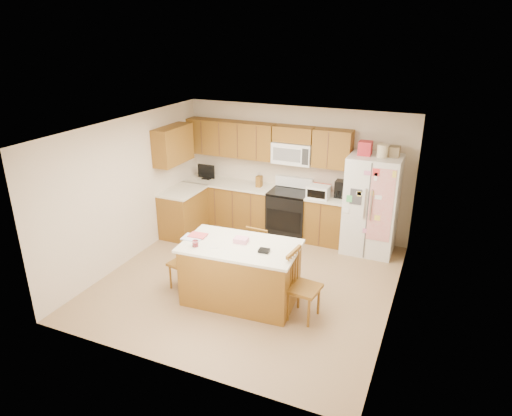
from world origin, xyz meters
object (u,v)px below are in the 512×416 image
at_px(refrigerator, 372,204).
at_px(windsor_chair_left, 184,263).
at_px(stove, 289,213).
at_px(windsor_chair_right, 302,287).
at_px(windsor_chair_back, 260,252).
at_px(island, 241,273).

distance_m(refrigerator, windsor_chair_left, 3.48).
bearing_deg(stove, windsor_chair_right, -66.73).
xyz_separation_m(stove, windsor_chair_back, (0.11, -1.72, -0.04)).
bearing_deg(windsor_chair_left, island, 0.87).
distance_m(stove, island, 2.51).
height_order(island, windsor_chair_right, windsor_chair_right).
xyz_separation_m(refrigerator, windsor_chair_left, (-2.41, -2.46, -0.49)).
bearing_deg(stove, windsor_chair_left, -108.40).
distance_m(stove, windsor_chair_right, 2.79).
bearing_deg(refrigerator, windsor_chair_left, -134.39).
bearing_deg(windsor_chair_back, stove, 93.51).
relative_size(refrigerator, windsor_chair_back, 2.24).
bearing_deg(island, windsor_chair_back, 91.32).
xyz_separation_m(island, windsor_chair_right, (0.98, -0.05, 0.01)).
relative_size(stove, windsor_chair_right, 1.11).
relative_size(stove, island, 0.63).
height_order(refrigerator, windsor_chair_back, refrigerator).
relative_size(refrigerator, windsor_chair_left, 2.22).
height_order(windsor_chair_left, windsor_chair_right, windsor_chair_right).
xyz_separation_m(refrigerator, windsor_chair_back, (-1.47, -1.66, -0.49)).
distance_m(windsor_chair_left, windsor_chair_right, 1.94).
relative_size(refrigerator, island, 1.14).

